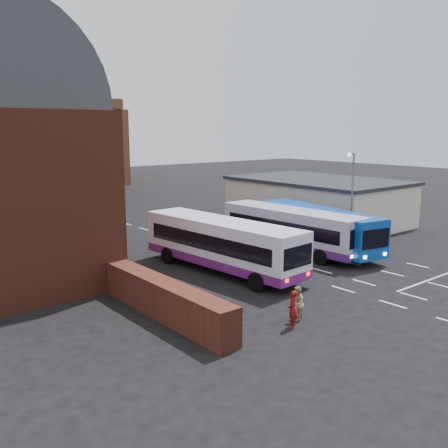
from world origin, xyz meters
TOP-DOWN VIEW (x-y plane):
  - ground at (0.00, 0.00)m, footprint 180.00×180.00m
  - forecourt_wall at (-10.20, 2.00)m, footprint 1.20×10.00m
  - cream_building at (15.00, 14.00)m, footprint 10.40×16.40m
  - castle_keep at (6.00, 66.00)m, footprint 22.00×22.00m
  - bus_white_outbound at (-3.04, 6.48)m, footprint 3.79×12.40m
  - bus_white_inbound at (4.19, 7.27)m, footprint 3.44×11.83m
  - bus_blue at (6.00, 6.33)m, footprint 4.54×11.94m
  - bus_red_double at (-1.06, 35.73)m, footprint 4.01×12.00m
  - street_lamp at (8.36, 5.12)m, footprint 1.41×0.70m
  - pedestrian_red at (-6.36, -2.79)m, footprint 0.77×0.74m
  - pedestrian_beige at (-5.49, -2.29)m, footprint 1.02×0.97m

SIDE VIEW (x-z plane):
  - ground at x=0.00m, z-range 0.00..0.00m
  - pedestrian_beige at x=-5.49m, z-range 0.00..1.66m
  - pedestrian_red at x=-6.36m, z-range 0.00..1.77m
  - forecourt_wall at x=-10.20m, z-range 0.00..1.80m
  - bus_blue at x=6.00m, z-range 0.29..3.47m
  - bus_white_inbound at x=4.19m, z-range 0.29..3.48m
  - bus_white_outbound at x=-3.04m, z-range 0.30..3.63m
  - cream_building at x=15.00m, z-range 0.03..4.28m
  - bus_red_double at x=-1.06m, z-range 0.15..4.86m
  - street_lamp at x=8.36m, z-range 0.76..8.10m
  - castle_keep at x=6.00m, z-range 0.00..12.00m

